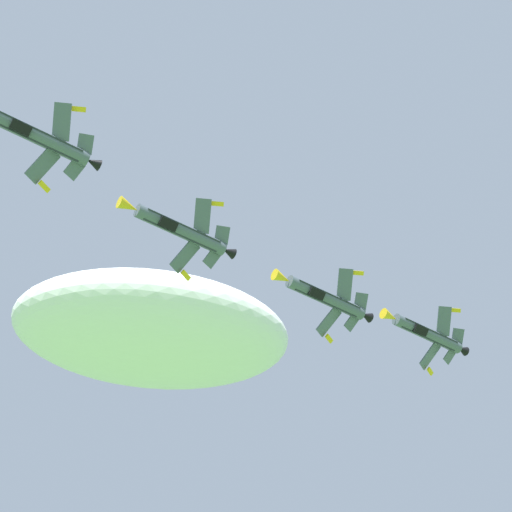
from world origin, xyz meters
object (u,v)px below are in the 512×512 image
object	(u,v)px
fighter_jet_lead	(35,135)
fighter_jet_right_wing	(324,297)
fighter_jet_left_outer	(426,333)
fighter_jet_left_wing	(179,229)

from	to	relation	value
fighter_jet_lead	fighter_jet_right_wing	world-z (taller)	fighter_jet_lead
fighter_jet_lead	fighter_jet_left_outer	world-z (taller)	fighter_jet_lead
fighter_jet_right_wing	fighter_jet_left_wing	bearing A→B (deg)	89.99
fighter_jet_lead	fighter_jet_left_wing	size ratio (longest dim) A/B	1.00
fighter_jet_left_wing	fighter_jet_left_outer	xyz separation A→B (m)	(36.86, 17.12, 1.74)
fighter_jet_left_wing	fighter_jet_left_outer	distance (m)	40.68
fighter_jet_right_wing	fighter_jet_left_outer	bearing A→B (deg)	-89.55
fighter_jet_lead	fighter_jet_right_wing	bearing A→B (deg)	-87.41
fighter_jet_left_wing	fighter_jet_right_wing	world-z (taller)	fighter_jet_left_wing
fighter_jet_left_outer	fighter_jet_left_wing	bearing A→B (deg)	90.20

